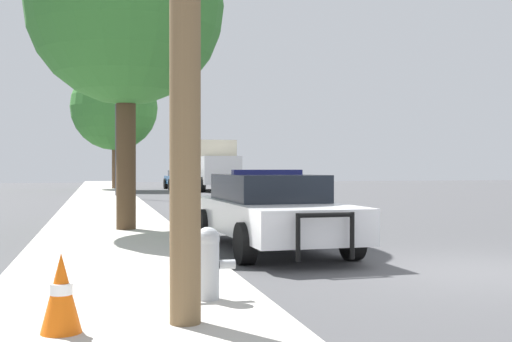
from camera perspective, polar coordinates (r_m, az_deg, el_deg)
ground_plane at (r=10.02m, az=18.96°, el=-8.44°), size 110.00×110.00×0.00m
sidewalk_left at (r=8.45m, az=-12.00°, el=-9.63°), size 3.00×110.00×0.13m
police_car at (r=11.85m, az=1.27°, el=-3.44°), size 2.19×5.26×1.48m
fire_hydrant at (r=6.86m, az=-4.32°, el=-7.97°), size 0.59×0.26×0.77m
traffic_light at (r=31.84m, az=-10.12°, el=4.44°), size 3.12×0.35×5.23m
car_background_distant at (r=43.23m, az=-6.73°, el=-0.71°), size 1.99×3.98×1.28m
box_truck at (r=40.84m, az=-3.66°, el=0.61°), size 2.67×6.85×3.17m
tree_sidewalk_near at (r=15.07m, az=-11.50°, el=14.03°), size 4.40×4.40×7.18m
tree_sidewalk_far at (r=42.41m, az=-12.48°, el=5.56°), size 5.54×5.54×8.00m
traffic_cone at (r=5.75m, az=-16.93°, el=-10.31°), size 0.35×0.35×0.68m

